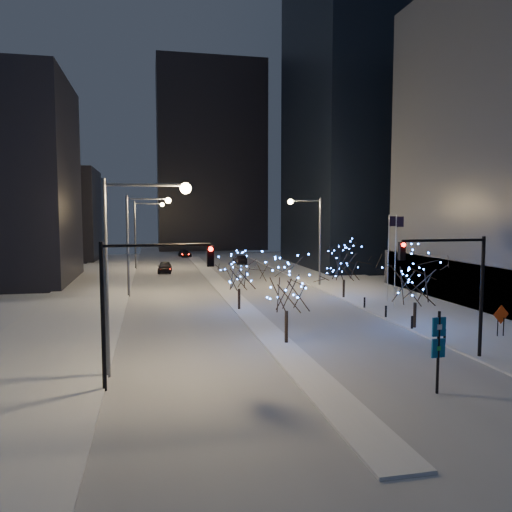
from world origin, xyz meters
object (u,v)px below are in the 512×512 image
object	(u,v)px
wayfinding_sign	(438,343)
construction_sign	(501,317)
holiday_tree_plaza_far	(344,262)
traffic_signal_east	(458,277)
street_lamp_w_mid	(138,231)
traffic_signal_west	(137,289)
car_near	(165,267)
car_far	(185,254)
holiday_tree_median_far	(239,272)
street_lamp_w_far	(142,225)
street_lamp_east	(312,229)
car_mid	(240,260)
holiday_tree_plaza_near	(416,276)
holiday_tree_median_near	(287,285)
street_lamp_w_near	(127,249)

from	to	relation	value
wayfinding_sign	construction_sign	xyz separation A→B (m)	(9.85, 8.35, -0.96)
holiday_tree_plaza_far	traffic_signal_east	bearing A→B (deg)	-94.35
street_lamp_w_mid	traffic_signal_east	bearing A→B (deg)	-55.49
traffic_signal_west	car_near	xyz separation A→B (m)	(2.54, 46.49, -3.97)
car_far	holiday_tree_median_far	world-z (taller)	holiday_tree_median_far
street_lamp_w_far	construction_sign	distance (m)	53.08
street_lamp_east	construction_sign	world-z (taller)	street_lamp_east
traffic_signal_west	car_mid	world-z (taller)	traffic_signal_west
street_lamp_east	car_far	xyz separation A→B (m)	(-11.58, 41.01, -5.80)
street_lamp_w_far	street_lamp_east	distance (m)	29.08
holiday_tree_median_far	street_lamp_w_far	bearing A→B (deg)	103.81
street_lamp_east	holiday_tree_plaza_far	world-z (taller)	street_lamp_east
car_near	construction_sign	world-z (taller)	construction_sign
holiday_tree_plaza_far	construction_sign	bearing A→B (deg)	-75.36
car_mid	construction_sign	size ratio (longest dim) A/B	2.04
street_lamp_w_mid	holiday_tree_plaza_far	bearing A→B (deg)	-15.83
holiday_tree_median_far	holiday_tree_plaza_near	distance (m)	14.51
holiday_tree_plaza_far	construction_sign	distance (m)	17.36
street_lamp_w_far	holiday_tree_plaza_near	distance (m)	47.92
traffic_signal_west	holiday_tree_plaza_far	xyz separation A→B (m)	(18.94, 21.49, -1.19)
holiday_tree_median_near	construction_sign	distance (m)	14.62
traffic_signal_west	holiday_tree_median_near	world-z (taller)	traffic_signal_west
street_lamp_w_mid	street_lamp_w_far	distance (m)	25.00
car_mid	street_lamp_east	bearing A→B (deg)	95.26
street_lamp_w_near	wayfinding_sign	size ratio (longest dim) A/B	2.60
car_mid	construction_sign	distance (m)	52.05
traffic_signal_west	holiday_tree_plaza_far	size ratio (longest dim) A/B	1.15
street_lamp_w_near	holiday_tree_median_near	distance (m)	10.67
holiday_tree_plaza_near	holiday_tree_plaza_far	size ratio (longest dim) A/B	0.99
car_near	car_far	bearing A→B (deg)	84.25
car_near	holiday_tree_plaza_near	size ratio (longest dim) A/B	0.77
holiday_tree_median_far	street_lamp_w_mid	bearing A→B (deg)	132.12
street_lamp_w_near	street_lamp_w_far	size ratio (longest dim) A/B	1.00
traffic_signal_east	car_far	xyz separation A→B (m)	(-10.44, 70.02, -4.11)
street_lamp_w_mid	construction_sign	world-z (taller)	street_lamp_w_mid
street_lamp_w_near	construction_sign	bearing A→B (deg)	6.76
car_near	holiday_tree_plaza_near	distance (m)	41.68
street_lamp_east	holiday_tree_median_far	bearing A→B (deg)	-130.64
holiday_tree_plaza_far	wayfinding_sign	world-z (taller)	holiday_tree_plaza_far
street_lamp_w_far	street_lamp_east	xyz separation A→B (m)	(19.02, -22.00, -0.05)
street_lamp_w_far	car_far	world-z (taller)	street_lamp_w_far
traffic_signal_west	holiday_tree_median_near	distance (m)	10.92
car_near	street_lamp_w_far	bearing A→B (deg)	123.24
traffic_signal_west	construction_sign	bearing A→B (deg)	11.70
holiday_tree_median_far	wayfinding_sign	bearing A→B (deg)	-75.46
traffic_signal_east	wayfinding_sign	bearing A→B (deg)	-131.04
street_lamp_w_far	holiday_tree_plaza_near	world-z (taller)	street_lamp_w_far
car_mid	holiday_tree_median_near	bearing A→B (deg)	80.57
traffic_signal_east	holiday_tree_plaza_far	xyz separation A→B (m)	(1.56, 20.49, -1.19)
street_lamp_w_far	street_lamp_w_mid	bearing A→B (deg)	-90.00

